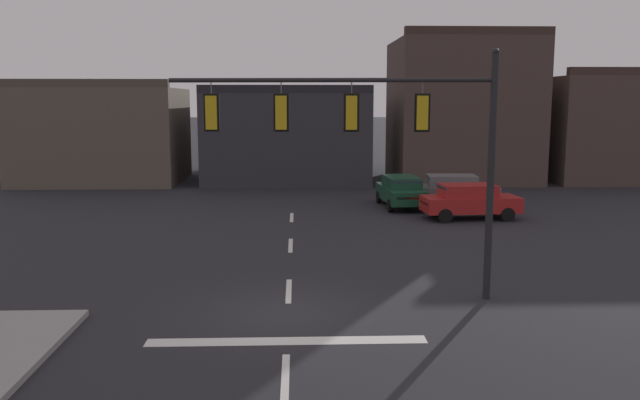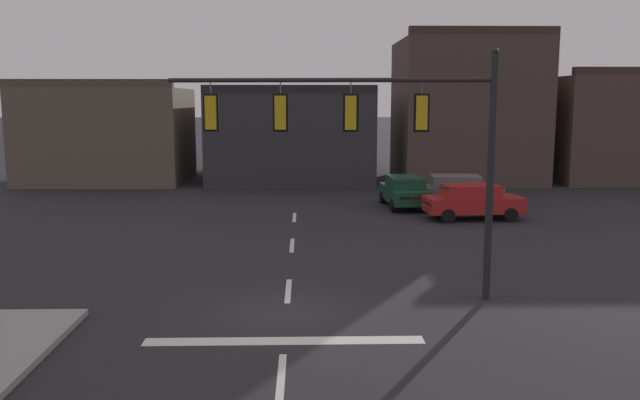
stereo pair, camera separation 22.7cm
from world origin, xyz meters
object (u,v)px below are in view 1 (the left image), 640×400
at_px(signal_mast_near_side, 378,129).
at_px(car_lot_nearside, 470,201).
at_px(car_lot_middle, 454,190).
at_px(car_lot_farside, 401,191).

xyz_separation_m(signal_mast_near_side, car_lot_nearside, (5.80, 12.05, -3.81)).
distance_m(signal_mast_near_side, car_lot_nearside, 13.90).
xyz_separation_m(car_lot_nearside, car_lot_middle, (0.16, 3.79, 0.00)).
relative_size(car_lot_nearside, car_lot_farside, 1.00).
xyz_separation_m(car_lot_middle, car_lot_farside, (-2.81, -0.34, 0.00)).
xyz_separation_m(car_lot_nearside, car_lot_farside, (-2.64, 3.45, 0.00)).
relative_size(car_lot_nearside, car_lot_middle, 1.00).
bearing_deg(car_lot_nearside, car_lot_farside, 127.48).
bearing_deg(car_lot_nearside, car_lot_middle, 87.51).
height_order(signal_mast_near_side, car_lot_nearside, signal_mast_near_side).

